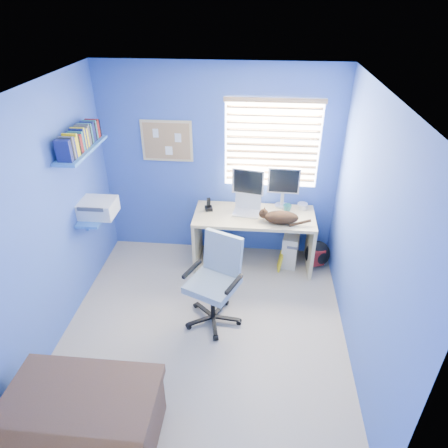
# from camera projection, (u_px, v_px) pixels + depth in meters

# --- Properties ---
(floor) EXTENTS (3.00, 3.20, 0.00)m
(floor) POSITION_uv_depth(u_px,v_px,m) (205.00, 329.00, 4.34)
(floor) COLOR tan
(floor) RESTS_ON ground
(ceiling) EXTENTS (3.00, 3.20, 0.00)m
(ceiling) POSITION_uv_depth(u_px,v_px,m) (197.00, 93.00, 3.05)
(ceiling) COLOR white
(ceiling) RESTS_ON wall_back
(wall_back) EXTENTS (3.00, 0.01, 2.50)m
(wall_back) POSITION_uv_depth(u_px,v_px,m) (219.00, 165.00, 5.06)
(wall_back) COLOR #3C58BC
(wall_back) RESTS_ON ground
(wall_front) EXTENTS (3.00, 0.01, 2.50)m
(wall_front) POSITION_uv_depth(u_px,v_px,m) (162.00, 376.00, 2.33)
(wall_front) COLOR #3C58BC
(wall_front) RESTS_ON ground
(wall_left) EXTENTS (0.01, 3.20, 2.50)m
(wall_left) POSITION_uv_depth(u_px,v_px,m) (46.00, 224.00, 3.82)
(wall_left) COLOR #3C58BC
(wall_left) RESTS_ON ground
(wall_right) EXTENTS (0.01, 3.20, 2.50)m
(wall_right) POSITION_uv_depth(u_px,v_px,m) (367.00, 240.00, 3.58)
(wall_right) COLOR #3C58BC
(wall_right) RESTS_ON ground
(desk) EXTENTS (1.51, 0.65, 0.74)m
(desk) POSITION_uv_depth(u_px,v_px,m) (253.00, 240.00, 5.18)
(desk) COLOR tan
(desk) RESTS_ON floor
(laptop) EXTENTS (0.36, 0.30, 0.22)m
(laptop) POSITION_uv_depth(u_px,v_px,m) (247.00, 205.00, 4.97)
(laptop) COLOR silver
(laptop) RESTS_ON desk
(monitor_left) EXTENTS (0.42, 0.20, 0.54)m
(monitor_left) POSITION_uv_depth(u_px,v_px,m) (248.00, 188.00, 5.02)
(monitor_left) COLOR silver
(monitor_left) RESTS_ON desk
(monitor_right) EXTENTS (0.40, 0.14, 0.54)m
(monitor_right) POSITION_uv_depth(u_px,v_px,m) (283.00, 187.00, 5.05)
(monitor_right) COLOR silver
(monitor_right) RESTS_ON desk
(phone) EXTENTS (0.12, 0.13, 0.17)m
(phone) POSITION_uv_depth(u_px,v_px,m) (209.00, 204.00, 5.06)
(phone) COLOR black
(phone) RESTS_ON desk
(mug) EXTENTS (0.10, 0.09, 0.10)m
(mug) POSITION_uv_depth(u_px,v_px,m) (287.00, 209.00, 5.03)
(mug) COLOR #2A746E
(mug) RESTS_ON desk
(cd_spindle) EXTENTS (0.13, 0.13, 0.07)m
(cd_spindle) POSITION_uv_depth(u_px,v_px,m) (302.00, 206.00, 5.12)
(cd_spindle) COLOR silver
(cd_spindle) RESTS_ON desk
(cat) EXTENTS (0.45, 0.31, 0.15)m
(cat) POSITION_uv_depth(u_px,v_px,m) (281.00, 217.00, 4.79)
(cat) COLOR black
(cat) RESTS_ON desk
(tower_pc) EXTENTS (0.26, 0.47, 0.45)m
(tower_pc) POSITION_uv_depth(u_px,v_px,m) (291.00, 247.00, 5.30)
(tower_pc) COLOR beige
(tower_pc) RESTS_ON floor
(drawer_boxes) EXTENTS (0.35, 0.28, 0.27)m
(drawer_boxes) POSITION_uv_depth(u_px,v_px,m) (220.00, 248.00, 5.42)
(drawer_boxes) COLOR tan
(drawer_boxes) RESTS_ON floor
(yellow_book) EXTENTS (0.03, 0.17, 0.24)m
(yellow_book) POSITION_uv_depth(u_px,v_px,m) (280.00, 261.00, 5.20)
(yellow_book) COLOR yellow
(yellow_book) RESTS_ON floor
(backpack) EXTENTS (0.39, 0.34, 0.38)m
(backpack) POSITION_uv_depth(u_px,v_px,m) (317.00, 254.00, 5.21)
(backpack) COLOR black
(backpack) RESTS_ON floor
(bed_corner) EXTENTS (1.12, 0.80, 0.54)m
(bed_corner) POSITION_uv_depth(u_px,v_px,m) (82.00, 426.00, 3.10)
(bed_corner) COLOR brown
(bed_corner) RESTS_ON floor
(office_chair) EXTENTS (0.77, 0.77, 1.00)m
(office_chair) POSITION_uv_depth(u_px,v_px,m) (215.00, 292.00, 4.30)
(office_chair) COLOR black
(office_chair) RESTS_ON floor
(window_blinds) EXTENTS (1.15, 0.05, 1.10)m
(window_blinds) POSITION_uv_depth(u_px,v_px,m) (272.00, 145.00, 4.83)
(window_blinds) COLOR white
(window_blinds) RESTS_ON ground
(corkboard) EXTENTS (0.64, 0.02, 0.52)m
(corkboard) POSITION_uv_depth(u_px,v_px,m) (167.00, 141.00, 4.94)
(corkboard) COLOR tan
(corkboard) RESTS_ON ground
(wall_shelves) EXTENTS (0.42, 0.90, 1.05)m
(wall_shelves) POSITION_uv_depth(u_px,v_px,m) (88.00, 175.00, 4.35)
(wall_shelves) COLOR #3673C9
(wall_shelves) RESTS_ON ground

